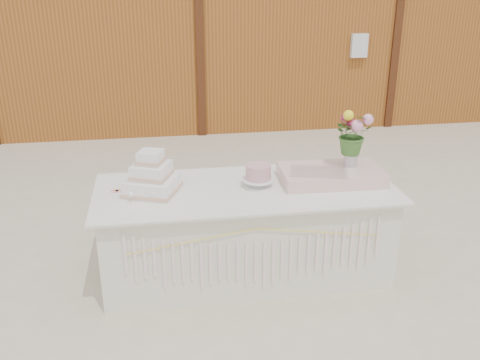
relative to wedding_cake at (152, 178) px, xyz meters
name	(u,v)px	position (x,y,z in m)	size (l,w,h in m)	color
ground	(246,271)	(0.74, -0.03, -0.89)	(80.00, 80.00, 0.00)	beige
barn	(189,11)	(0.72, 5.96, 0.79)	(12.60, 4.60, 3.30)	#985120
cake_table	(246,231)	(0.74, -0.04, -0.50)	(2.40, 1.00, 0.77)	silver
wedding_cake	(152,178)	(0.00, 0.00, 0.00)	(0.49, 0.49, 0.34)	white
pink_cake_stand	(258,174)	(0.84, -0.02, -0.01)	(0.26, 0.26, 0.19)	white
satin_runner	(331,175)	(1.45, 0.01, -0.06)	(0.82, 0.48, 0.10)	beige
flower_vase	(351,157)	(1.63, 0.06, 0.07)	(0.11, 0.11, 0.15)	silver
bouquet	(353,128)	(1.63, 0.06, 0.32)	(0.31, 0.27, 0.35)	#3A6829
loose_flowers	(122,192)	(-0.24, 0.02, -0.11)	(0.12, 0.30, 0.02)	pink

